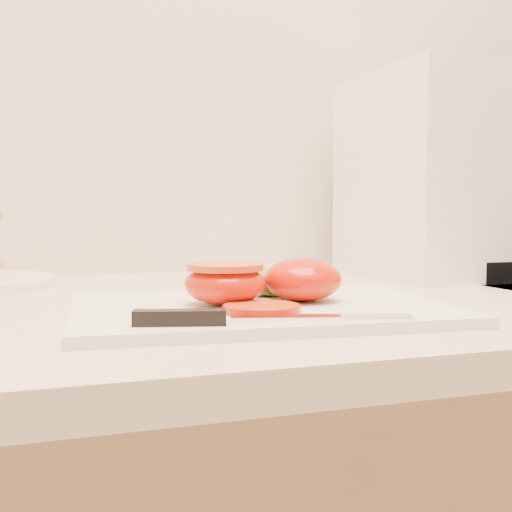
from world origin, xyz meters
name	(u,v)px	position (x,y,z in m)	size (l,w,h in m)	color
cutting_board	(259,309)	(-0.18, 1.56, 0.94)	(0.35, 0.25, 0.01)	silver
tomato_half_dome	(302,279)	(-0.14, 1.56, 0.96)	(0.08, 0.08, 0.04)	red
tomato_half_cut	(225,282)	(-0.22, 1.56, 0.96)	(0.08, 0.08, 0.04)	red
tomato_slice_0	(262,308)	(-0.20, 1.51, 0.94)	(0.07, 0.07, 0.01)	#E0511B
lettuce_leaf_0	(268,282)	(-0.15, 1.63, 0.95)	(0.10, 0.08, 0.02)	#589828
knife	(237,318)	(-0.24, 1.46, 0.94)	(0.23, 0.06, 0.01)	silver
appliance	(432,177)	(0.18, 1.81, 1.08)	(0.20, 0.25, 0.30)	white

